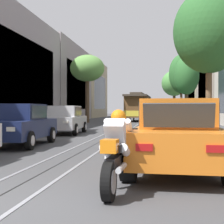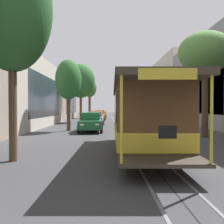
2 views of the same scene
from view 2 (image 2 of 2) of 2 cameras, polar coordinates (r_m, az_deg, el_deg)
ground_plane at (r=20.09m, az=3.28°, el=-4.62°), size 163.45×163.45×0.00m
trolley_track_rails at (r=15.60m, az=4.62°, el=-6.25°), size 1.14×73.38×0.01m
parked_car_white_near_left at (r=43.35m, az=4.65°, el=-0.51°), size 2.06×4.39×1.58m
parked_car_navy_second_left at (r=38.14m, az=5.28°, el=-0.72°), size 2.12×4.41×1.58m
parked_car_silver_mid_left at (r=31.90m, az=6.61°, el=-1.08°), size 2.14×4.42×1.58m
parked_car_orange_near_right at (r=42.56m, az=-3.06°, el=-0.53°), size 2.13×4.42×1.58m
parked_car_orange_second_right at (r=36.57m, az=-3.16°, el=-0.80°), size 2.00×4.36×1.58m
parked_car_orange_mid_right at (r=30.63m, az=-3.92°, el=-1.16°), size 2.05×4.38×1.58m
parked_car_grey_fourth_right at (r=24.55m, az=-4.41°, el=-1.71°), size 2.10×4.41×1.58m
parked_car_green_fifth_right at (r=18.85m, az=-5.49°, el=-2.56°), size 2.12×4.41×1.58m
street_tree_kerb_left_near at (r=43.06m, az=7.86°, el=3.75°), size 2.65×2.20×5.59m
street_tree_kerb_left_second at (r=16.81m, az=22.70°, el=13.57°), size 3.64×3.13×7.14m
street_tree_kerb_right_near at (r=43.46m, az=-5.74°, el=5.91°), size 2.73×2.52×7.53m
street_tree_kerb_right_second at (r=31.28m, az=-7.97°, el=7.80°), size 3.91×3.75×8.00m
street_tree_kerb_right_mid at (r=19.66m, az=-11.04°, el=7.95°), size 2.22×2.42×6.12m
street_tree_kerb_right_fourth at (r=9.80m, az=-24.13°, el=22.77°), size 2.96×2.44×8.01m
cable_car_trolley at (r=10.34m, az=7.59°, el=-0.76°), size 2.79×9.17×3.28m
motorcycle_with_rider at (r=44.53m, az=-1.56°, el=-0.65°), size 0.56×1.99×1.37m
street_sign_post at (r=41.06m, az=6.78°, el=0.82°), size 0.36×0.09×2.94m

